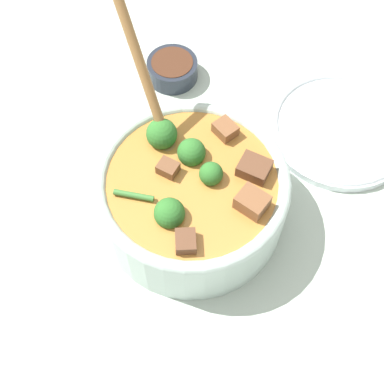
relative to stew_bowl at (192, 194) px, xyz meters
The scene contains 4 objects.
ground_plane 0.05m from the stew_bowl, 131.55° to the right, with size 4.00×4.00×0.00m, color #ADBCAD.
stew_bowl is the anchor object (origin of this frame).
condiment_bowl 0.24m from the stew_bowl, 44.91° to the left, with size 0.08×0.08×0.03m.
empty_plate 0.25m from the stew_bowl, 19.84° to the right, with size 0.21×0.21×0.02m.
Camera 1 is at (-0.26, -0.20, 0.63)m, focal length 50.00 mm.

